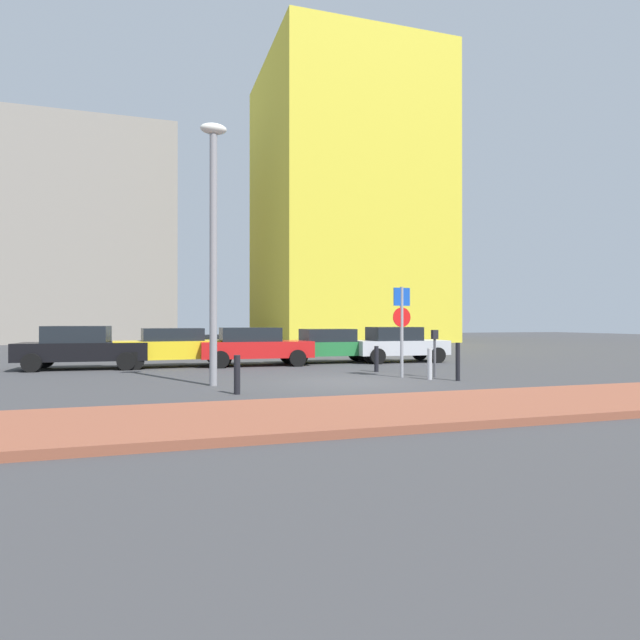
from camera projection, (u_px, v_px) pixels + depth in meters
The scene contains 16 objects.
ground_plane at pixel (347, 382), 15.10m from camera, with size 120.00×120.00×0.00m, color #38383A.
sidewalk_brick at pixel (444, 408), 10.13m from camera, with size 40.00×3.38×0.14m, color brown.
parked_car_black at pixel (83, 347), 19.24m from camera, with size 4.53×2.21×1.55m.
parked_car_yellow at pixel (176, 347), 20.27m from camera, with size 4.70×2.17×1.46m.
parked_car_red at pixel (254, 346), 20.82m from camera, with size 4.32×2.13×1.48m.
parked_car_green at pixel (329, 345), 22.26m from camera, with size 4.45×1.94×1.41m.
parked_car_silver at pixel (398, 344), 22.63m from camera, with size 3.98×1.98×1.48m.
parking_sign_post at pixel (402, 320), 16.37m from camera, with size 0.60×0.10×2.77m.
parking_meter at pixel (435, 347), 16.35m from camera, with size 0.18×0.14×1.45m.
street_lamp at pixel (213, 231), 14.24m from camera, with size 0.70×0.36×6.98m.
traffic_bollard_near at pixel (237, 375), 12.53m from camera, with size 0.15×0.15×0.92m, color black.
traffic_bollard_mid at pixel (458, 362), 15.42m from camera, with size 0.13×0.13×1.10m, color black.
traffic_bollard_far at pixel (430, 364), 15.75m from camera, with size 0.14×0.14×0.91m, color #B7B7BC.
traffic_bollard_edge at pixel (376, 359), 18.20m from camera, with size 0.15×0.15×0.87m, color black.
building_colorful_midrise at pixel (344, 205), 49.61m from camera, with size 14.63×16.48×25.17m, color gold.
building_under_construction at pixel (90, 241), 47.93m from camera, with size 14.39×14.95×17.83m, color gray.
Camera 1 is at (-5.31, -14.16, 1.69)m, focal length 30.11 mm.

